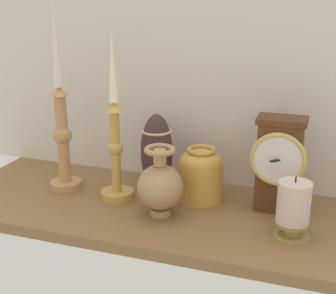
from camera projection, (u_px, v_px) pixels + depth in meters
The scene contains 9 objects.
ground_plane at pixel (166, 212), 105.72cm from camera, with size 100.00×36.00×2.40cm, color brown.
back_wall at pixel (192, 48), 111.73cm from camera, with size 120.00×2.00×65.00cm, color silver.
mantel_clock at pixel (279, 163), 100.82cm from camera, with size 11.54×8.44×20.62cm.
candlestick_tall_left at pixel (115, 142), 105.79cm from camera, with size 7.44×7.44×37.63cm.
candlestick_tall_center at pixel (61, 122), 110.28cm from camera, with size 7.45×7.45×46.68cm.
brass_vase_bulbous at pixel (160, 185), 99.64cm from camera, with size 9.65×9.65×15.16cm.
brass_vase_jar at pixel (201, 173), 107.43cm from camera, with size 10.01×10.01×12.32cm.
pillar_candle_front at pixel (293, 208), 91.18cm from camera, with size 6.87×6.87×12.46cm.
tall_ceramic_vase at pixel (157, 152), 112.28cm from camera, with size 7.49×7.49×18.43cm.
Camera 1 is at (31.34, -90.55, 45.75)cm, focal length 51.30 mm.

